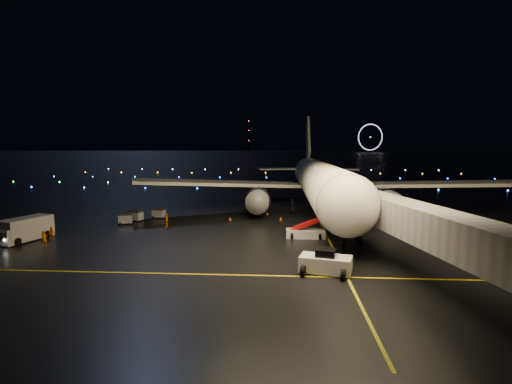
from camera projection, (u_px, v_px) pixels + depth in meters
The scene contains 20 objects.
ground at pixel (275, 159), 343.28m from camera, with size 2000.00×2000.00×0.00m, color black.
lane_centre at pixel (320, 223), 60.00m from camera, with size 0.25×80.00×0.02m, color #DBC50B.
lane_cross at pixel (158, 273), 36.33m from camera, with size 60.00×0.25×0.02m, color #DBC50B.
airliner at pixel (319, 159), 70.05m from camera, with size 64.97×61.72×18.41m, color white, non-canonical shape.
pushback_tug at pixel (326, 261), 36.44m from camera, with size 4.63×2.43×2.21m, color silver.
belt_loader at pixel (306, 224), 50.25m from camera, with size 7.14×1.95×3.46m, color silver, non-canonical shape.
service_truck at pixel (26, 229), 48.86m from camera, with size 2.48×7.87×2.90m, color silver.
crew_a at pixel (44, 239), 46.16m from camera, with size 0.65×0.43×1.78m, color orange.
crew_b at pixel (52, 233), 49.39m from camera, with size 0.76×0.59×1.57m, color orange.
crew_c at pixel (167, 220), 57.36m from camera, with size 1.10×0.46×1.88m, color orange.
safety_cone_0 at pixel (281, 218), 62.34m from camera, with size 0.49×0.49×0.56m, color #F74800.
safety_cone_1 at pixel (267, 213), 67.27m from camera, with size 0.46×0.46×0.52m, color #F74800.
safety_cone_2 at pixel (230, 219), 62.35m from camera, with size 0.45×0.45×0.52m, color #F74800.
safety_cone_3 at pixel (183, 202), 81.36m from camera, with size 0.41×0.41×0.46m, color #F74800.
ferris_wheel at pixel (370, 138), 745.44m from camera, with size 50.00×4.00×52.00m, color black, non-canonical shape.
radio_mast at pixel (249, 135), 779.69m from camera, with size 1.80×1.80×64.00m, color black.
taxiway_lights at pixel (266, 176), 150.97m from camera, with size 164.00×92.00×0.36m, color black, non-canonical shape.
baggage_cart_0 at pixel (136, 216), 61.67m from camera, with size 1.97×1.38×1.67m, color gray.
baggage_cart_1 at pixel (125, 219), 59.27m from camera, with size 1.95×1.37×1.66m, color gray.
baggage_cart_2 at pixel (159, 213), 64.16m from camera, with size 1.86×1.30×1.58m, color gray.
Camera 1 is at (6.21, -44.58, 11.55)m, focal length 28.00 mm.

